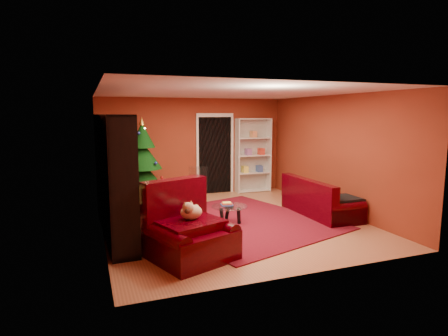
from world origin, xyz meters
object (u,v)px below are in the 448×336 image
object	(u,v)px
christmas_tree	(143,162)
dog	(191,212)
gift_box_red	(149,200)
armchair	(191,228)
gift_box_green	(166,199)
white_bookshelf	(253,155)
gift_box_teal	(148,196)
sofa	(321,196)
acrylic_chair	(198,190)
media_unit	(114,176)
rug	(240,221)
coffee_table	(229,215)

from	to	relation	value
christmas_tree	dog	world-z (taller)	christmas_tree
christmas_tree	gift_box_red	size ratio (longest dim) A/B	9.51
gift_box_red	armchair	bearing A→B (deg)	-89.15
gift_box_green	white_bookshelf	distance (m)	2.84
armchair	gift_box_teal	bearing A→B (deg)	70.47
gift_box_teal	gift_box_red	xyz separation A→B (m)	(-0.03, -0.36, -0.04)
gift_box_green	sofa	distance (m)	3.68
white_bookshelf	acrylic_chair	xyz separation A→B (m)	(-2.00, -1.28, -0.60)
gift_box_teal	white_bookshelf	size ratio (longest dim) A/B	0.14
armchair	acrylic_chair	world-z (taller)	armchair
media_unit	gift_box_red	bearing A→B (deg)	63.43
sofa	rug	bearing A→B (deg)	85.90
rug	acrylic_chair	xyz separation A→B (m)	(-0.48, 1.38, 0.42)
gift_box_teal	sofa	world-z (taller)	sofa
gift_box_green	coffee_table	xyz separation A→B (m)	(0.85, -2.10, 0.07)
media_unit	gift_box_green	world-z (taller)	media_unit
gift_box_red	armchair	size ratio (longest dim) A/B	0.18
gift_box_red	white_bookshelf	distance (m)	3.22
white_bookshelf	acrylic_chair	world-z (taller)	white_bookshelf
gift_box_teal	white_bookshelf	bearing A→B (deg)	4.46
gift_box_red	white_bookshelf	xyz separation A→B (m)	(3.03, 0.59, 0.92)
gift_box_teal	gift_box_red	world-z (taller)	gift_box_teal
gift_box_green	coffee_table	distance (m)	2.27
media_unit	christmas_tree	bearing A→B (deg)	67.14
rug	coffee_table	bearing A→B (deg)	-164.91
media_unit	christmas_tree	world-z (taller)	media_unit
armchair	sofa	xyz separation A→B (m)	(3.31, 1.43, -0.06)
white_bookshelf	armchair	xyz separation A→B (m)	(-2.97, -4.22, -0.55)
rug	gift_box_green	world-z (taller)	gift_box_green
media_unit	gift_box_teal	bearing A→B (deg)	66.10
white_bookshelf	gift_box_red	bearing A→B (deg)	-167.23
media_unit	gift_box_green	distance (m)	2.59
rug	gift_box_green	size ratio (longest dim) A/B	14.78
dog	acrylic_chair	xyz separation A→B (m)	(0.94, 2.87, -0.27)
rug	coffee_table	xyz separation A→B (m)	(-0.26, -0.07, 0.18)
gift_box_green	dog	distance (m)	3.59
dog	sofa	bearing A→B (deg)	2.65
media_unit	white_bookshelf	bearing A→B (deg)	31.49
dog	coffee_table	world-z (taller)	dog
gift_box_teal	gift_box_green	world-z (taller)	gift_box_teal
dog	sofa	xyz separation A→B (m)	(3.28, 1.36, -0.30)
media_unit	gift_box_red	size ratio (longest dim) A/B	12.68
media_unit	gift_box_teal	xyz separation A→B (m)	(0.96, 2.38, -0.94)
gift_box_teal	white_bookshelf	distance (m)	3.13
media_unit	christmas_tree	size ratio (longest dim) A/B	1.33
armchair	sofa	bearing A→B (deg)	3.41
gift_box_red	sofa	bearing A→B (deg)	-33.14
media_unit	acrylic_chair	xyz separation A→B (m)	(1.95, 1.34, -0.65)
gift_box_teal	dog	world-z (taller)	dog
christmas_tree	gift_box_teal	world-z (taller)	christmas_tree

